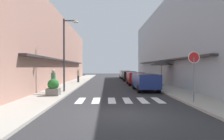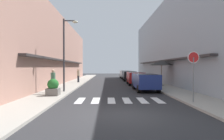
% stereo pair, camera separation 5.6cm
% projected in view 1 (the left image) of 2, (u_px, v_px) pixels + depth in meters
% --- Properties ---
extents(ground_plane, '(84.68, 84.68, 0.00)m').
position_uv_depth(ground_plane, '(113.00, 84.00, 23.88)').
color(ground_plane, '#2B2B2D').
extents(sidewalk_left, '(2.45, 53.89, 0.12)m').
position_uv_depth(sidewalk_left, '(73.00, 84.00, 23.75)').
color(sidewalk_left, '#9E998E').
rests_on(sidewalk_left, ground_plane).
extents(sidewalk_right, '(2.45, 53.89, 0.12)m').
position_uv_depth(sidewalk_right, '(153.00, 84.00, 24.00)').
color(sidewalk_right, '#9E998E').
rests_on(sidewalk_right, ground_plane).
extents(building_row_left, '(5.50, 36.64, 8.10)m').
position_uv_depth(building_row_left, '(44.00, 51.00, 24.53)').
color(building_row_left, '#A87A6B').
rests_on(building_row_left, ground_plane).
extents(building_row_right, '(5.50, 36.64, 10.03)m').
position_uv_depth(building_row_right, '(181.00, 44.00, 24.95)').
color(building_row_right, '#939EA8').
rests_on(building_row_right, ground_plane).
extents(crosswalk, '(5.20, 2.20, 0.01)m').
position_uv_depth(crosswalk, '(119.00, 100.00, 12.16)').
color(crosswalk, silver).
rests_on(crosswalk, ground_plane).
extents(parked_car_near, '(1.85, 4.24, 1.47)m').
position_uv_depth(parked_car_near, '(145.00, 80.00, 17.09)').
color(parked_car_near, navy).
rests_on(parked_car_near, ground_plane).
extents(parked_car_mid, '(1.89, 4.30, 1.47)m').
position_uv_depth(parked_car_mid, '(135.00, 77.00, 23.10)').
color(parked_car_mid, maroon).
rests_on(parked_car_mid, ground_plane).
extents(parked_car_far, '(1.87, 4.17, 1.47)m').
position_uv_depth(parked_car_far, '(129.00, 75.00, 29.82)').
color(parked_car_far, black).
rests_on(parked_car_far, ground_plane).
extents(parked_car_distant, '(1.86, 4.47, 1.47)m').
position_uv_depth(parked_car_distant, '(125.00, 73.00, 35.93)').
color(parked_car_distant, silver).
rests_on(parked_car_distant, ground_plane).
extents(round_street_sign, '(0.65, 0.07, 2.78)m').
position_uv_depth(round_street_sign, '(194.00, 63.00, 10.83)').
color(round_street_sign, slate).
rests_on(round_street_sign, sidewalk_right).
extents(street_lamp, '(1.19, 0.28, 5.76)m').
position_uv_depth(street_lamp, '(66.00, 47.00, 15.74)').
color(street_lamp, '#38383D').
rests_on(street_lamp, sidewalk_left).
extents(cafe_umbrella, '(2.57, 2.57, 2.69)m').
position_uv_depth(cafe_umbrella, '(161.00, 63.00, 20.99)').
color(cafe_umbrella, '#262626').
rests_on(cafe_umbrella, sidewalk_right).
extents(planter_corner, '(0.83, 0.83, 1.13)m').
position_uv_depth(planter_corner, '(53.00, 88.00, 13.54)').
color(planter_corner, slate).
rests_on(planter_corner, sidewalk_left).
extents(pedestrian_walking_near, '(0.34, 0.34, 1.76)m').
position_uv_depth(pedestrian_walking_near, '(53.00, 81.00, 14.48)').
color(pedestrian_walking_near, '#282B33').
rests_on(pedestrian_walking_near, sidewalk_left).
extents(pedestrian_walking_far, '(0.34, 0.34, 1.72)m').
position_uv_depth(pedestrian_walking_far, '(78.00, 75.00, 25.44)').
color(pedestrian_walking_far, '#282B33').
rests_on(pedestrian_walking_far, sidewalk_left).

